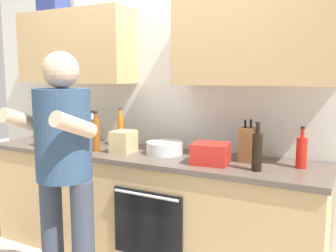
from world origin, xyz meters
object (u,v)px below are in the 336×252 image
at_px(grocery_bag_bread, 124,142).
at_px(grocery_bag_rice, 62,134).
at_px(bottle_hotsauce, 302,152).
at_px(bottle_water, 93,131).
at_px(bottle_soda, 37,137).
at_px(person_standing, 64,163).
at_px(bottle_soy, 257,151).
at_px(knife_block, 247,144).
at_px(grocery_bag_crisps, 211,153).
at_px(cup_ceramic, 39,139).
at_px(bottle_juice, 121,131).
at_px(mixing_bowl, 165,148).
at_px(bottle_syrup, 96,134).
at_px(bottle_vinegar, 75,137).

bearing_deg(grocery_bag_bread, grocery_bag_rice, 175.38).
bearing_deg(bottle_hotsauce, grocery_bag_bread, -174.08).
relative_size(bottle_water, bottle_soda, 1.61).
bearing_deg(bottle_water, grocery_bag_rice, -175.42).
bearing_deg(bottle_hotsauce, person_standing, -144.31).
relative_size(bottle_soy, knife_block, 1.06).
distance_m(bottle_water, grocery_bag_crisps, 1.16).
xyz_separation_m(bottle_soda, cup_ceramic, (-0.10, 0.11, -0.04)).
relative_size(bottle_juice, grocery_bag_bread, 1.73).
distance_m(bottle_soy, cup_ceramic, 2.02).
distance_m(mixing_bowl, knife_block, 0.66).
height_order(grocery_bag_rice, grocery_bag_bread, grocery_bag_rice).
height_order(person_standing, knife_block, person_standing).
bearing_deg(bottle_soda, grocery_bag_crisps, 4.05).
distance_m(cup_ceramic, knife_block, 1.90).
bearing_deg(bottle_syrup, cup_ceramic, 177.78).
bearing_deg(mixing_bowl, bottle_vinegar, -172.76).
bearing_deg(bottle_vinegar, person_standing, -51.95).
height_order(bottle_juice, bottle_soda, bottle_juice).
distance_m(bottle_soy, bottle_juice, 1.29).
bearing_deg(bottle_soy, cup_ceramic, 178.88).
bearing_deg(knife_block, bottle_juice, 178.96).
relative_size(person_standing, bottle_soda, 8.47).
bearing_deg(bottle_soda, bottle_vinegar, 24.02).
distance_m(bottle_vinegar, knife_block, 1.49).
xyz_separation_m(bottle_soy, mixing_bowl, (-0.78, 0.17, -0.08)).
distance_m(bottle_water, bottle_vinegar, 0.16).
bearing_deg(bottle_soda, cup_ceramic, 132.82).
xyz_separation_m(bottle_syrup, bottle_soda, (-0.58, -0.08, -0.06)).
relative_size(bottle_syrup, grocery_bag_rice, 1.29).
bearing_deg(bottle_soy, bottle_juice, 168.49).
xyz_separation_m(bottle_soda, knife_block, (1.79, 0.31, 0.04)).
distance_m(bottle_syrup, grocery_bag_bread, 0.25).
height_order(bottle_hotsauce, cup_ceramic, bottle_hotsauce).
height_order(person_standing, bottle_soda, person_standing).
height_order(bottle_hotsauce, mixing_bowl, bottle_hotsauce).
relative_size(person_standing, bottle_hotsauce, 5.89).
height_order(bottle_soda, knife_block, knife_block).
bearing_deg(grocery_bag_rice, knife_block, 3.64).
xyz_separation_m(cup_ceramic, grocery_bag_rice, (0.20, 0.09, 0.05)).
bearing_deg(bottle_vinegar, grocery_bag_rice, 163.46).
bearing_deg(bottle_juice, mixing_bowl, -9.99).
xyz_separation_m(bottle_hotsauce, grocery_bag_crisps, (-0.58, -0.17, -0.04)).
height_order(knife_block, grocery_bag_bread, knife_block).
xyz_separation_m(bottle_soy, bottle_syrup, (-1.33, 0.01, 0.01)).
relative_size(bottle_soda, mixing_bowl, 0.68).
xyz_separation_m(bottle_vinegar, grocery_bag_crisps, (1.28, -0.02, -0.01)).
distance_m(bottle_soda, grocery_bag_crisps, 1.59).
height_order(bottle_syrup, cup_ceramic, bottle_syrup).
distance_m(bottle_syrup, bottle_juice, 0.25).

